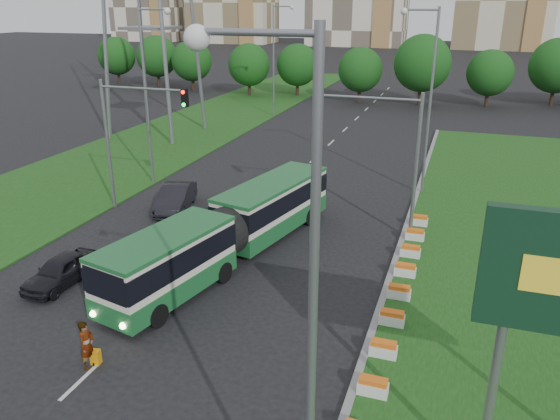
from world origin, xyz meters
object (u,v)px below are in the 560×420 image
at_px(car_left_far, 176,198).
at_px(pedestrian, 87,345).
at_px(traffic_mast_left, 129,126).
at_px(traffic_mast_median, 387,142).
at_px(articulated_bus, 228,229).
at_px(car_left_near, 61,271).
at_px(shopping_trolley, 96,357).

height_order(car_left_far, pedestrian, pedestrian).
xyz_separation_m(traffic_mast_left, car_left_far, (2.38, 0.78, -4.55)).
xyz_separation_m(traffic_mast_median, articulated_bus, (-6.83, -5.49, -3.73)).
bearing_deg(articulated_bus, car_left_near, -128.50).
relative_size(car_left_near, pedestrian, 2.17).
bearing_deg(car_left_far, car_left_near, -106.27).
distance_m(articulated_bus, car_left_far, 7.99).
bearing_deg(car_left_near, articulated_bus, 40.72).
bearing_deg(pedestrian, car_left_far, 12.99).
relative_size(articulated_bus, pedestrian, 8.73).
relative_size(car_left_near, shopping_trolley, 7.15).
relative_size(traffic_mast_left, shopping_trolley, 14.28).
relative_size(articulated_bus, car_left_near, 4.02).
distance_m(traffic_mast_left, shopping_trolley, 16.61).
xyz_separation_m(car_left_far, shopping_trolley, (4.93, -14.81, -0.52)).
bearing_deg(car_left_near, traffic_mast_left, 104.36).
relative_size(traffic_mast_median, car_left_far, 1.65).
bearing_deg(traffic_mast_left, car_left_near, -77.51).
bearing_deg(car_left_near, traffic_mast_median, 40.69).
distance_m(car_left_far, shopping_trolley, 15.62).
xyz_separation_m(car_left_far, pedestrian, (4.81, -15.03, 0.12)).
distance_m(traffic_mast_left, car_left_far, 5.19).
bearing_deg(pedestrian, shopping_trolley, -35.06).
relative_size(articulated_bus, car_left_far, 3.32).
height_order(articulated_bus, car_left_far, articulated_bus).
xyz_separation_m(pedestrian, shopping_trolley, (0.12, 0.21, -0.64)).
relative_size(traffic_mast_left, car_left_near, 2.00).
bearing_deg(traffic_mast_left, traffic_mast_median, 3.77).
distance_m(car_left_near, car_left_far, 10.29).
distance_m(traffic_mast_left, car_left_near, 10.80).
height_order(car_left_near, shopping_trolley, car_left_near).
height_order(traffic_mast_left, car_left_near, traffic_mast_left).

